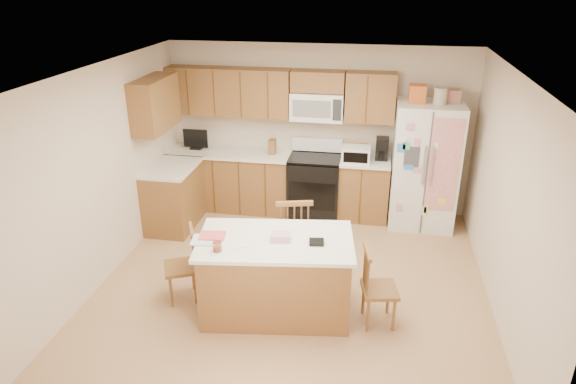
% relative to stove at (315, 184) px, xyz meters
% --- Properties ---
extents(ground, '(4.50, 4.50, 0.00)m').
position_rel_stove_xyz_m(ground, '(0.00, -1.94, -0.47)').
color(ground, '#A27152').
rests_on(ground, ground).
extents(room_shell, '(4.60, 4.60, 2.52)m').
position_rel_stove_xyz_m(room_shell, '(0.00, -1.94, 0.97)').
color(room_shell, beige).
rests_on(room_shell, ground).
extents(cabinetry, '(3.36, 1.56, 2.15)m').
position_rel_stove_xyz_m(cabinetry, '(-0.98, -0.15, 0.44)').
color(cabinetry, brown).
rests_on(cabinetry, ground).
extents(stove, '(0.76, 0.65, 1.13)m').
position_rel_stove_xyz_m(stove, '(0.00, 0.00, 0.00)').
color(stove, black).
rests_on(stove, ground).
extents(refrigerator, '(0.90, 0.79, 2.04)m').
position_rel_stove_xyz_m(refrigerator, '(1.57, -0.06, 0.45)').
color(refrigerator, white).
rests_on(refrigerator, ground).
extents(island, '(1.72, 1.14, 0.97)m').
position_rel_stove_xyz_m(island, '(-0.10, -2.53, -0.03)').
color(island, brown).
rests_on(island, ground).
extents(windsor_chair_left, '(0.48, 0.49, 0.87)m').
position_rel_stove_xyz_m(windsor_chair_left, '(-1.17, -2.48, -0.06)').
color(windsor_chair_left, brown).
rests_on(windsor_chair_left, ground).
extents(windsor_chair_back, '(0.54, 0.52, 1.04)m').
position_rel_stove_xyz_m(windsor_chair_back, '(-0.04, -1.75, 0.02)').
color(windsor_chair_back, brown).
rests_on(windsor_chair_back, ground).
extents(windsor_chair_right, '(0.42, 0.44, 0.87)m').
position_rel_stove_xyz_m(windsor_chair_right, '(0.98, -2.55, -0.06)').
color(windsor_chair_right, brown).
rests_on(windsor_chair_right, ground).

